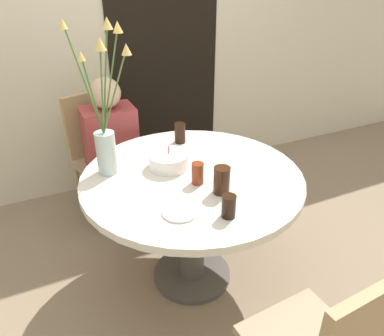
% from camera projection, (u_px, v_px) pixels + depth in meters
% --- Properties ---
extents(ground_plane, '(16.00, 16.00, 0.00)m').
position_uv_depth(ground_plane, '(192.00, 275.00, 2.30)').
color(ground_plane, '#89755B').
extents(wall_back, '(8.00, 0.05, 2.60)m').
position_uv_depth(wall_back, '(115.00, 22.00, 2.72)').
color(wall_back, beige).
rests_on(wall_back, ground_plane).
extents(doorway_panel, '(0.90, 0.01, 2.05)m').
position_uv_depth(doorway_panel, '(165.00, 57.00, 2.97)').
color(doorway_panel, black).
rests_on(doorway_panel, ground_plane).
extents(dining_table, '(1.16, 1.16, 0.72)m').
position_uv_depth(dining_table, '(192.00, 198.00, 2.02)').
color(dining_table, silver).
rests_on(dining_table, ground_plane).
extents(chair_far_back, '(0.50, 0.50, 0.90)m').
position_uv_depth(chair_far_back, '(101.00, 149.00, 2.69)').
color(chair_far_back, '#9E896B').
rests_on(chair_far_back, ground_plane).
extents(birthday_cake, '(0.22, 0.22, 0.13)m').
position_uv_depth(birthday_cake, '(169.00, 161.00, 2.01)').
color(birthday_cake, white).
rests_on(birthday_cake, dining_table).
extents(flower_vase, '(0.26, 0.30, 0.77)m').
position_uv_depth(flower_vase, '(105.00, 128.00, 1.86)').
color(flower_vase, '#B2C6C1').
rests_on(flower_vase, dining_table).
extents(side_plate, '(0.16, 0.16, 0.01)m').
position_uv_depth(side_plate, '(180.00, 212.00, 1.66)').
color(side_plate, silver).
rests_on(side_plate, dining_table).
extents(drink_glass_0, '(0.06, 0.06, 0.11)m').
position_uv_depth(drink_glass_0, '(198.00, 173.00, 1.85)').
color(drink_glass_0, maroon).
rests_on(drink_glass_0, dining_table).
extents(drink_glass_1, '(0.06, 0.06, 0.11)m').
position_uv_depth(drink_glass_1, '(229.00, 206.00, 1.61)').
color(drink_glass_1, black).
rests_on(drink_glass_1, dining_table).
extents(drink_glass_2, '(0.08, 0.08, 0.14)m').
position_uv_depth(drink_glass_2, '(222.00, 180.00, 1.77)').
color(drink_glass_2, '#33190C').
rests_on(drink_glass_2, dining_table).
extents(drink_glass_3, '(0.07, 0.07, 0.12)m').
position_uv_depth(drink_glass_3, '(180.00, 133.00, 2.27)').
color(drink_glass_3, black).
rests_on(drink_glass_3, dining_table).
extents(person_guest, '(0.34, 0.24, 1.06)m').
position_uv_depth(person_guest, '(113.00, 158.00, 2.59)').
color(person_guest, '#383333').
rests_on(person_guest, ground_plane).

